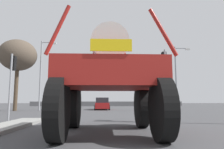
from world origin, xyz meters
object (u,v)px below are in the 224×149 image
Objects in this scene: sedan_ahead at (102,104)px; bare_tree_left at (18,56)px; traffic_signal_near_right at (164,69)px; streetlight_far_left at (42,71)px; traffic_signal_near_left at (12,72)px; streetlight_far_right at (177,75)px; oversize_sprayer at (109,80)px.

bare_tree_left is (-9.78, -2.73, 5.65)m from sedan_ahead.
streetlight_far_left is at bearing 132.74° from traffic_signal_near_right.
traffic_signal_near_right is 0.51× the size of bare_tree_left.
traffic_signal_near_right is (8.89, -0.00, 0.20)m from traffic_signal_near_left.
bare_tree_left is at bearing 102.72° from sedan_ahead.
streetlight_far_left is 15.57m from streetlight_far_right.
traffic_signal_near_right is 18.52m from bare_tree_left.
sedan_ahead is 0.51× the size of bare_tree_left.
traffic_signal_near_left is 16.91m from streetlight_far_right.
oversize_sprayer reaches higher than traffic_signal_near_left.
bare_tree_left is (-18.22, 1.25, 2.36)m from streetlight_far_right.
oversize_sprayer is 18.63m from sedan_ahead.
bare_tree_left is (-10.65, 15.83, 4.38)m from oversize_sprayer.
traffic_signal_near_left is at bearing 179.97° from traffic_signal_near_right.
sedan_ahead is 1.07× the size of traffic_signal_near_left.
sedan_ahead is at bearing 15.60° from bare_tree_left.
traffic_signal_near_right is 11.40m from streetlight_far_right.
streetlight_far_right is at bearing -28.90° from oversize_sprayer.
sedan_ahead is at bearing 154.77° from streetlight_far_right.
traffic_signal_near_left is (-4.76, -14.49, 2.13)m from sedan_ahead.
bare_tree_left reaches higher than oversize_sprayer.
streetlight_far_left is 3.31m from bare_tree_left.
bare_tree_left is (-13.91, 11.76, 3.32)m from traffic_signal_near_right.
traffic_signal_near_left is at bearing 52.62° from oversize_sprayer.
streetlight_far_left is at bearing 24.61° from oversize_sprayer.
streetlight_far_left reaches higher than sedan_ahead.
sedan_ahead is 15.25m from traffic_signal_near_right.
oversize_sprayer is 19.58m from bare_tree_left.
traffic_signal_near_left is 8.89m from traffic_signal_near_right.
oversize_sprayer is at bearing -117.45° from streetlight_far_right.
bare_tree_left is (-5.02, 11.76, 3.52)m from traffic_signal_near_left.
oversize_sprayer is 1.28× the size of sedan_ahead.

